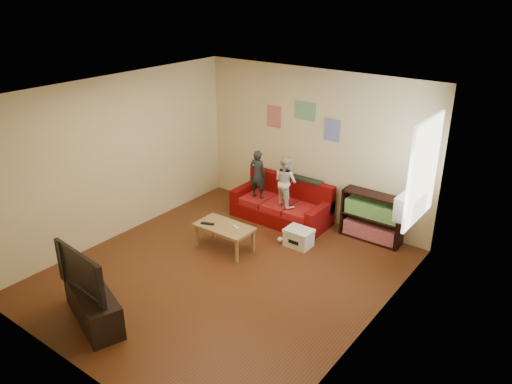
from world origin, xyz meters
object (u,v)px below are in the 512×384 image
Objects in this scene: tv_stand at (93,305)px; television at (88,270)px; bookshelf at (372,219)px; sofa at (283,206)px; coffee_table at (224,229)px; file_box at (299,238)px; child_b at (286,181)px; child_a at (258,174)px.

tv_stand is 0.52m from television.
bookshelf reaches higher than tv_stand.
sofa is 1.64m from bookshelf.
television is (-1.92, -4.14, 0.38)m from bookshelf.
television reaches higher than bookshelf.
coffee_table reaches higher than file_box.
television is at bearing -93.90° from coffee_table.
child_b is at bearing 102.66° from tv_stand.
child_b is (0.15, -0.16, 0.57)m from sofa.
tv_stand is (-0.30, -3.90, -0.03)m from sofa.
sofa is 1.04m from file_box.
child_a is 1.44m from coffee_table.
coffee_table is at bearing 91.97° from television.
child_a reaches higher than bookshelf.
child_a reaches higher than tv_stand.
television is at bearing 98.41° from child_b.
child_a reaches higher than file_box.
sofa is at bearing -32.01° from child_b.
bookshelf is (2.07, 0.40, -0.45)m from child_a.
sofa is 1.96× the size of child_a.
coffee_table is 2.12× the size of file_box.
television is (-1.07, -3.21, 0.60)m from file_box.
child_b reaches higher than file_box.
sofa is at bearing -166.05° from child_a.
child_a is 0.87× the size of bookshelf.
tv_stand is at bearing 0.00° from television.
coffee_table is 1.23m from file_box.
child_a is at bearing -169.07° from bookshelf.
coffee_table is 0.91× the size of television.
child_a is at bearing 15.24° from child_b.
child_b is 0.88× the size of television.
tv_stand is 1.17× the size of television.
coffee_table is at bearing 97.82° from child_a.
sofa is 1.93× the size of child_b.
child_a is (-0.45, -0.16, 0.56)m from sofa.
tv_stand is at bearing -114.88° from bookshelf.
file_box is 3.39m from tv_stand.
child_b is 3.81m from tv_stand.
bookshelf is 4.58m from television.
child_b is at bearing 77.96° from coffee_table.
file_box is 3.44m from television.
coffee_table is (-0.14, -1.49, 0.10)m from sofa.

